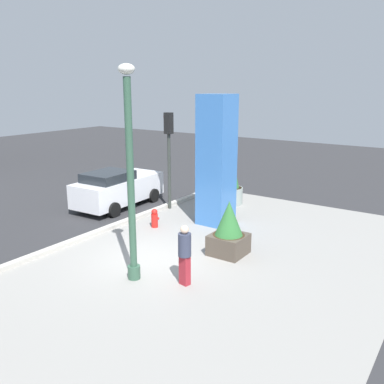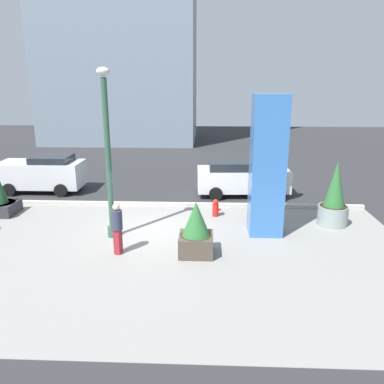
% 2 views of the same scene
% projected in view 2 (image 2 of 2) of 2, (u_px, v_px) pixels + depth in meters
% --- Properties ---
extents(ground_plane, '(60.00, 60.00, 0.00)m').
position_uv_depth(ground_plane, '(164.00, 200.00, 18.45)').
color(ground_plane, '#2D2D30').
extents(plaza_pavement, '(18.00, 10.00, 0.02)m').
position_uv_depth(plaza_pavement, '(144.00, 255.00, 12.70)').
color(plaza_pavement, gray).
rests_on(plaza_pavement, ground_plane).
extents(curb_strip, '(18.00, 0.24, 0.16)m').
position_uv_depth(curb_strip, '(162.00, 204.00, 17.58)').
color(curb_strip, '#B7B2A8').
rests_on(curb_strip, ground_plane).
extents(lamp_post, '(0.44, 0.44, 5.93)m').
position_uv_depth(lamp_post, '(108.00, 159.00, 13.38)').
color(lamp_post, '#335642').
rests_on(lamp_post, ground_plane).
extents(art_pillar_blue, '(1.19, 1.19, 5.07)m').
position_uv_depth(art_pillar_blue, '(267.00, 166.00, 13.88)').
color(art_pillar_blue, '#3870BC').
rests_on(art_pillar_blue, ground_plane).
extents(potted_plant_curbside, '(1.15, 1.15, 2.57)m').
position_uv_depth(potted_plant_curbside, '(334.00, 199.00, 15.05)').
color(potted_plant_curbside, gray).
rests_on(potted_plant_curbside, ground_plane).
extents(potted_plant_mid_plaza, '(1.29, 1.29, 1.91)m').
position_uv_depth(potted_plant_mid_plaza, '(0.00, 199.00, 16.38)').
color(potted_plant_mid_plaza, '#2D2D33').
rests_on(potted_plant_mid_plaza, ground_plane).
extents(potted_plant_by_pillar, '(1.11, 1.11, 1.81)m').
position_uv_depth(potted_plant_by_pillar, '(196.00, 231.00, 12.55)').
color(potted_plant_by_pillar, '#4C4238').
rests_on(potted_plant_by_pillar, ground_plane).
extents(fire_hydrant, '(0.36, 0.26, 0.75)m').
position_uv_depth(fire_hydrant, '(216.00, 208.00, 16.18)').
color(fire_hydrant, red).
rests_on(fire_hydrant, ground_plane).
extents(traffic_light_far_side, '(0.28, 0.42, 4.26)m').
position_uv_depth(traffic_light_far_side, '(272.00, 144.00, 16.40)').
color(traffic_light_far_side, '#333833').
rests_on(traffic_light_far_side, ground_plane).
extents(car_curb_west, '(4.52, 2.19, 1.71)m').
position_uv_depth(car_curb_west, '(241.00, 178.00, 19.07)').
color(car_curb_west, silver).
rests_on(car_curb_west, ground_plane).
extents(car_curb_east, '(4.16, 2.04, 1.86)m').
position_uv_depth(car_curb_east, '(42.00, 173.00, 19.64)').
color(car_curb_east, silver).
rests_on(car_curb_east, ground_plane).
extents(pedestrian_by_curb, '(0.43, 0.43, 1.74)m').
position_uv_depth(pedestrian_by_curb, '(117.00, 226.00, 12.55)').
color(pedestrian_by_curb, maroon).
rests_on(pedestrian_by_curb, ground_plane).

